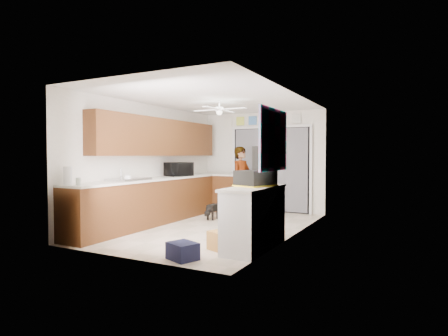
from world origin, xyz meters
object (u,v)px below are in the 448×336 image
at_px(cup, 127,178).
at_px(cardboard_box, 225,241).
at_px(paper_towel_roll, 68,176).
at_px(dog, 213,211).
at_px(suitcase, 256,178).
at_px(man, 242,181).
at_px(navy_crate, 183,251).
at_px(microwave, 179,169).

relative_size(cup, cardboard_box, 0.28).
xyz_separation_m(cup, cardboard_box, (2.20, -0.36, -0.85)).
relative_size(paper_towel_roll, dog, 0.61).
height_order(cup, cardboard_box, cup).
distance_m(cup, suitcase, 2.52).
distance_m(man, dog, 1.07).
bearing_deg(man, paper_towel_roll, 173.95).
relative_size(cup, man, 0.08).
relative_size(paper_towel_roll, cardboard_box, 0.65).
height_order(paper_towel_roll, navy_crate, paper_towel_roll).
height_order(microwave, navy_crate, microwave).
bearing_deg(man, navy_crate, -153.91).
height_order(cup, dog, cup).
bearing_deg(suitcase, man, 137.33).
relative_size(suitcase, navy_crate, 1.48).
xyz_separation_m(microwave, cardboard_box, (2.24, -2.08, -0.96)).
distance_m(cup, dog, 2.18).
bearing_deg(cup, paper_towel_roll, -103.42).
bearing_deg(microwave, suitcase, -98.18).
bearing_deg(suitcase, dog, 152.73).
bearing_deg(cup, microwave, 91.48).
xyz_separation_m(paper_towel_roll, man, (1.33, 3.78, -0.28)).
xyz_separation_m(cup, navy_crate, (1.92, -1.06, -0.87)).
xyz_separation_m(microwave, suitcase, (2.56, -1.66, -0.04)).
bearing_deg(suitcase, paper_towel_roll, -138.99).
bearing_deg(cup, cardboard_box, -9.42).
distance_m(navy_crate, man, 3.90).
height_order(microwave, cardboard_box, microwave).
xyz_separation_m(microwave, dog, (0.78, 0.16, -0.91)).
height_order(paper_towel_roll, man, man).
distance_m(paper_towel_roll, man, 4.02).
xyz_separation_m(cardboard_box, dog, (-1.46, 2.25, 0.05)).
xyz_separation_m(cup, suitcase, (2.52, 0.05, 0.07)).
relative_size(microwave, dog, 1.19).
bearing_deg(suitcase, cup, -160.25).
relative_size(microwave, man, 0.35).
distance_m(microwave, cardboard_box, 3.21).
bearing_deg(microwave, man, -24.17).
height_order(cup, suitcase, suitcase).
bearing_deg(microwave, paper_towel_roll, -159.57).
relative_size(microwave, cup, 4.43).
distance_m(paper_towel_roll, suitcase, 3.01).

